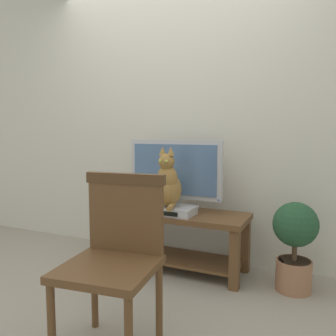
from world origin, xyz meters
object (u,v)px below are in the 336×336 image
Objects in this scene: tv at (175,173)px; potted_plant at (295,241)px; tv_stand at (170,229)px; wooden_chair at (116,248)px; cat at (168,184)px; media_box at (169,210)px; book_stack at (127,201)px.

tv reaches higher than potted_plant.
wooden_chair is (0.18, -1.10, 0.21)m from tv_stand.
cat is 0.74× the size of potted_plant.
cat reaches higher than potted_plant.
tv is 0.22m from cat.
tv is 1.09m from potted_plant.
media_box is 0.98m from potted_plant.
media_box is at bearing -81.04° from tv.
tv is (0.00, 0.09, 0.47)m from tv_stand.
tv is 1.71× the size of cat.
tv is at bearing 98.96° from media_box.
tv_stand is at bearing 105.29° from cat.
tv reaches higher than media_box.
book_stack reaches higher than media_box.
tv_stand is 6.15× the size of book_stack.
wooden_chair is at bearing -61.24° from book_stack.
book_stack is at bearing -171.74° from tv.
cat is (0.00, -0.01, 0.22)m from media_box.
tv is 1.99× the size of media_box.
tv_stand is 1.97× the size of potted_plant.
potted_plant is (0.82, 1.08, -0.17)m from wooden_chair.
media_box is at bearing -174.90° from potted_plant.
media_box is 0.49m from book_stack.
book_stack is at bearing 164.83° from media_box.
media_box is 1.99× the size of book_stack.
wooden_chair reaches higher than potted_plant.
tv_stand is at bearing -3.65° from book_stack.
potted_plant is (0.99, -0.11, -0.43)m from tv.
cat reaches higher than book_stack.
wooden_chair is at bearing -127.09° from potted_plant.
media_box is at bearing -15.17° from book_stack.
tv_stand is 2.66× the size of cat.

